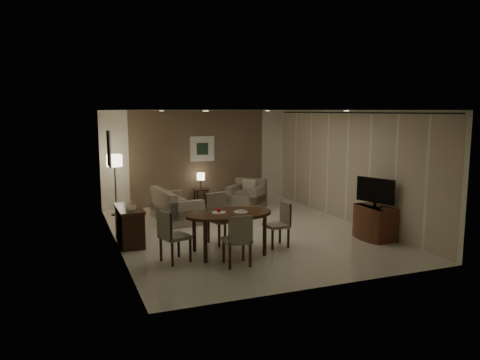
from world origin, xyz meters
name	(u,v)px	position (x,y,z in m)	size (l,w,h in m)	color
room_shell	(237,170)	(0.00, 0.40, 1.35)	(5.50, 7.00, 2.70)	beige
taupe_accent	(199,158)	(0.00, 3.48, 1.35)	(3.96, 0.03, 2.70)	brown
curtain_wall	(347,168)	(2.68, 0.00, 1.32)	(0.08, 6.70, 2.58)	beige
curtain_rod	(349,113)	(2.68, 0.00, 2.64)	(0.03, 0.03, 6.80)	black
art_back_frame	(202,149)	(0.10, 3.46, 1.60)	(0.72, 0.03, 0.72)	silver
art_back_canvas	(202,149)	(0.10, 3.44, 1.60)	(0.34, 0.01, 0.34)	#1C3220
art_left_frame	(109,149)	(-2.72, 1.20, 1.85)	(0.03, 0.60, 0.80)	silver
art_left_canvas	(110,149)	(-2.71, 1.20, 1.85)	(0.01, 0.46, 0.64)	gray
downlight_nl	(206,111)	(-1.40, -1.80, 2.69)	(0.10, 0.10, 0.01)	white
downlight_nr	(346,111)	(1.40, -1.80, 2.69)	(0.10, 0.10, 0.01)	white
downlight_fl	(162,111)	(-1.40, 1.80, 2.69)	(0.10, 0.10, 0.01)	white
downlight_fr	(268,111)	(1.40, 1.80, 2.69)	(0.10, 0.10, 0.01)	white
console_desk	(130,226)	(-2.49, 0.00, 0.38)	(0.48, 1.20, 0.75)	#412615
telephone	(131,208)	(-2.49, -0.30, 0.80)	(0.20, 0.14, 0.09)	white
tv_cabinet	(375,222)	(2.40, -1.50, 0.35)	(0.48, 0.90, 0.70)	#5B2D1B
flat_tv	(375,191)	(2.38, -1.50, 1.02)	(0.06, 0.88, 0.60)	black
dining_table	(229,233)	(-0.83, -1.36, 0.39)	(1.68, 1.05, 0.79)	#412615
chair_near	(237,240)	(-0.94, -2.05, 0.46)	(0.45, 0.45, 0.92)	gray
chair_far	(222,219)	(-0.72, -0.66, 0.51)	(0.49, 0.49, 1.02)	gray
chair_left	(175,236)	(-1.89, -1.48, 0.47)	(0.46, 0.46, 0.95)	gray
chair_right	(276,225)	(0.21, -1.27, 0.44)	(0.43, 0.43, 0.88)	gray
plate_a	(219,213)	(-1.01, -1.31, 0.79)	(0.26, 0.26, 0.02)	white
plate_b	(241,212)	(-0.61, -1.41, 0.79)	(0.26, 0.26, 0.02)	white
fruit_apple	(219,210)	(-1.01, -1.31, 0.85)	(0.09, 0.09, 0.09)	red
napkin	(241,211)	(-0.61, -1.41, 0.82)	(0.12, 0.08, 0.03)	white
round_rug	(215,215)	(-0.04, 1.86, 0.01)	(1.15, 1.15, 0.01)	#3C3621
sofa	(176,205)	(-1.12, 1.66, 0.39)	(0.83, 1.66, 0.78)	gray
armchair	(246,194)	(1.03, 2.37, 0.40)	(0.90, 0.85, 0.80)	gray
side_table	(201,197)	(-0.04, 3.16, 0.25)	(0.39, 0.39, 0.50)	black
table_lamp	(201,180)	(-0.04, 3.16, 0.75)	(0.22, 0.22, 0.50)	#FFEAC1
floor_lamp	(115,185)	(-2.44, 2.80, 0.79)	(0.40, 0.40, 1.58)	#FFE5B7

